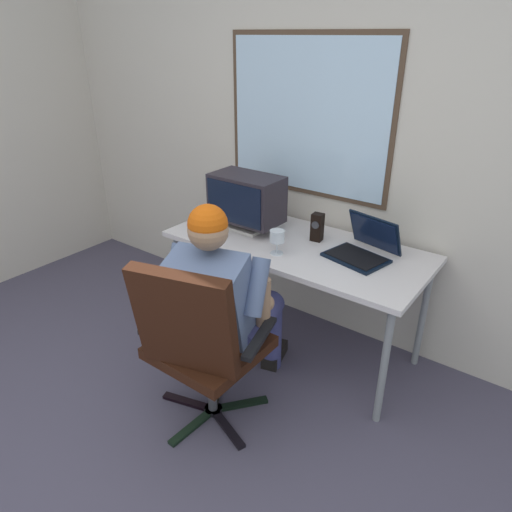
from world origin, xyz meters
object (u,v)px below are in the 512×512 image
Objects in this scene: crt_monitor at (246,199)px; wine_glass at (277,238)px; office_chair at (199,340)px; laptop at (364,246)px; desk at (296,252)px; desk_speaker at (317,227)px; person_seated at (224,300)px.

wine_glass is at bearing -27.26° from crt_monitor.
office_chair is 2.56× the size of laptop.
wine_glass is at bearing -94.92° from desk.
desk_speaker is (0.09, 0.30, -0.01)m from wine_glass.
desk is 0.89m from office_chair.
desk_speaker is at bearing 86.27° from office_chair.
office_chair is at bearing -89.45° from desk.
crt_monitor is 0.79m from laptop.
laptop is 2.27× the size of desk_speaker.
laptop is 0.49m from wine_glass.
wine_glass is at bearing 84.52° from person_seated.
laptop is at bearing -5.12° from desk_speaker.
wine_glass is at bearing -146.77° from laptop.
office_chair is 1.03m from desk_speaker.
person_seated is 0.77m from desk_speaker.
laptop is at bearing 68.10° from office_chair.
desk is at bearing -0.14° from crt_monitor.
laptop is (0.39, 0.97, 0.24)m from office_chair.
person_seated is 2.66× the size of crt_monitor.
crt_monitor is at bearing 152.74° from wine_glass.
crt_monitor reaches higher than office_chair.
office_chair is 1.07m from laptop.
wine_glass is 0.31m from desk_speaker.
crt_monitor is (-0.32, 0.61, 0.32)m from person_seated.
laptop is (0.78, 0.08, -0.15)m from crt_monitor.
desk_speaker is at bearing 13.96° from crt_monitor.
crt_monitor reaches higher than desk_speaker.
office_chair is 0.75m from wine_glass.
office_chair is 5.80× the size of desk_speaker.
office_chair is at bearing -66.30° from crt_monitor.
crt_monitor reaches higher than desk.
desk_speaker is at bearing 73.38° from wine_glass.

